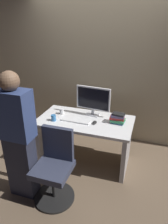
{
  "coord_description": "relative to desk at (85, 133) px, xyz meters",
  "views": [
    {
      "loc": [
        0.85,
        -2.62,
        2.12
      ],
      "look_at": [
        0.0,
        -0.05,
        0.89
      ],
      "focal_mm": 32.97,
      "sensor_mm": 36.0,
      "label": 1
    }
  ],
  "objects": [
    {
      "name": "person_at_desk",
      "position": [
        -0.55,
        -0.89,
        0.33
      ],
      "size": [
        0.4,
        0.24,
        1.64
      ],
      "color": "#262838",
      "rests_on": "ground"
    },
    {
      "name": "cup_near_keyboard",
      "position": [
        -0.43,
        -0.17,
        0.28
      ],
      "size": [
        0.07,
        0.07,
        0.09
      ],
      "primitive_type": "cylinder",
      "color": "#3372B2",
      "rests_on": "desk"
    },
    {
      "name": "cup_by_monitor",
      "position": [
        -0.41,
        0.08,
        0.28
      ],
      "size": [
        0.07,
        0.07,
        0.09
      ],
      "primitive_type": "cylinder",
      "color": "silver",
      "rests_on": "desk"
    },
    {
      "name": "desk",
      "position": [
        0.0,
        0.0,
        0.0
      ],
      "size": [
        1.41,
        0.75,
        0.74
      ],
      "color": "white",
      "rests_on": "ground"
    },
    {
      "name": "keyboard",
      "position": [
        -0.12,
        -0.08,
        0.24
      ],
      "size": [
        0.43,
        0.14,
        0.02
      ],
      "primitive_type": "cube",
      "rotation": [
        0.0,
        0.0,
        -0.02
      ],
      "color": "white",
      "rests_on": "desk"
    },
    {
      "name": "office_chair",
      "position": [
        -0.13,
        -0.81,
        -0.08
      ],
      "size": [
        0.52,
        0.52,
        0.94
      ],
      "color": "black",
      "rests_on": "ground"
    },
    {
      "name": "book_stack",
      "position": [
        0.48,
        0.06,
        0.3
      ],
      "size": [
        0.22,
        0.17,
        0.15
      ],
      "color": "#3359A5",
      "rests_on": "desk"
    },
    {
      "name": "monitor",
      "position": [
        0.06,
        0.2,
        0.49
      ],
      "size": [
        0.54,
        0.16,
        0.46
      ],
      "color": "silver",
      "rests_on": "desk"
    },
    {
      "name": "mouse",
      "position": [
        0.17,
        -0.07,
        0.25
      ],
      "size": [
        0.06,
        0.1,
        0.03
      ],
      "primitive_type": "ellipsoid",
      "color": "black",
      "rests_on": "desk"
    },
    {
      "name": "ground_plane",
      "position": [
        0.0,
        0.0,
        -0.51
      ],
      "size": [
        9.0,
        9.0,
        0.0
      ],
      "primitive_type": "plane",
      "color": "brown"
    },
    {
      "name": "wall_back",
      "position": [
        0.0,
        0.93,
        0.99
      ],
      "size": [
        6.4,
        0.1,
        3.0
      ],
      "primitive_type": "cube",
      "color": "tan",
      "rests_on": "ground"
    }
  ]
}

